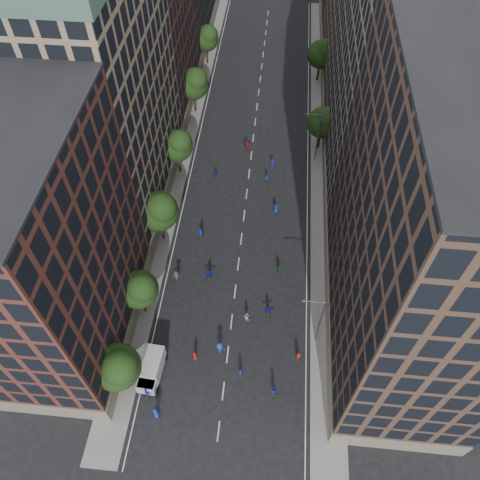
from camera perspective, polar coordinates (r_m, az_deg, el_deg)
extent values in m
plane|color=black|center=(76.46, 1.08, 7.81)|extent=(240.00, 240.00, 0.00)
cube|color=slate|center=(83.36, -6.91, 11.91)|extent=(4.00, 105.00, 0.15)
cube|color=slate|center=(82.27, 10.03, 10.80)|extent=(4.00, 105.00, 0.15)
cube|color=#4F251E|center=(51.43, -23.19, -1.90)|extent=(14.00, 22.00, 30.00)
cube|color=#836E55|center=(65.62, -16.57, 16.24)|extent=(14.00, 26.00, 34.00)
cube|color=#4F251E|center=(85.72, -11.61, 23.76)|extent=(14.00, 20.00, 28.00)
cube|color=#473126|center=(48.57, 21.72, 0.52)|extent=(14.00, 30.00, 36.00)
cube|color=#6B6258|center=(70.93, 17.92, 18.29)|extent=(14.00, 28.00, 33.00)
cylinder|color=black|center=(56.62, -13.98, -16.20)|extent=(0.36, 0.36, 3.96)
sphere|color=black|center=(53.38, -14.74, -14.74)|extent=(5.20, 5.20, 5.20)
sphere|color=black|center=(51.85, -14.48, -14.79)|extent=(3.90, 3.90, 3.90)
cylinder|color=black|center=(60.77, -11.67, -7.60)|extent=(0.36, 0.36, 3.70)
sphere|color=black|center=(57.96, -12.20, -5.91)|extent=(4.80, 4.80, 4.80)
sphere|color=black|center=(56.57, -11.93, -5.73)|extent=(3.60, 3.60, 3.60)
cylinder|color=black|center=(67.08, -9.49, 1.32)|extent=(0.36, 0.36, 4.22)
sphere|color=black|center=(64.20, -9.93, 3.49)|extent=(5.60, 5.60, 5.60)
sphere|color=black|center=(62.65, -9.59, 3.91)|extent=(4.20, 4.20, 4.20)
cylinder|color=black|center=(76.51, -7.40, 9.34)|extent=(0.36, 0.36, 3.87)
sphere|color=black|center=(74.19, -7.68, 11.33)|extent=(5.00, 5.00, 5.00)
sphere|color=black|center=(72.89, -7.37, 11.80)|extent=(3.75, 3.75, 3.75)
cylinder|color=black|center=(88.61, -5.54, 16.40)|extent=(0.36, 0.36, 4.05)
sphere|color=black|center=(86.53, -5.74, 18.38)|extent=(5.40, 5.40, 5.40)
sphere|color=black|center=(85.23, -5.40, 18.92)|extent=(4.05, 4.05, 4.05)
cylinder|color=black|center=(101.90, -4.05, 21.58)|extent=(0.36, 0.36, 3.78)
sphere|color=black|center=(100.21, -4.17, 23.28)|extent=(4.80, 4.80, 4.80)
sphere|color=black|center=(99.13, -3.88, 23.75)|extent=(3.60, 3.60, 3.60)
cylinder|color=black|center=(81.43, 9.64, 12.03)|extent=(0.36, 0.36, 3.74)
sphere|color=black|center=(79.32, 9.97, 13.91)|extent=(5.00, 5.00, 5.00)
sphere|color=black|center=(78.24, 10.57, 14.36)|extent=(3.75, 3.75, 3.75)
cylinder|color=black|center=(97.61, 9.53, 19.59)|extent=(0.36, 0.36, 3.96)
sphere|color=black|center=(95.77, 9.83, 21.40)|extent=(5.20, 5.20, 5.20)
sphere|color=black|center=(94.73, 10.37, 21.87)|extent=(3.90, 3.90, 3.90)
cylinder|color=#595B60|center=(56.03, 9.73, -9.86)|extent=(0.18, 0.18, 9.00)
cylinder|color=#595B60|center=(52.01, 9.07, -7.44)|extent=(2.40, 0.12, 0.12)
cube|color=#595B60|center=(51.95, 7.85, -7.39)|extent=(0.50, 0.22, 0.15)
cylinder|color=#595B60|center=(77.40, 9.47, 12.15)|extent=(0.18, 0.18, 9.00)
cylinder|color=#595B60|center=(74.55, 8.99, 14.88)|extent=(2.40, 0.12, 0.12)
cube|color=#595B60|center=(74.50, 8.11, 14.93)|extent=(0.50, 0.22, 0.15)
cube|color=silver|center=(57.17, -10.64, -14.64)|extent=(2.50, 3.99, 2.35)
cube|color=silver|center=(56.77, -11.24, -16.94)|extent=(2.25, 1.85, 1.49)
cube|color=black|center=(56.14, -11.36, -16.68)|extent=(2.01, 1.51, 0.11)
cylinder|color=black|center=(57.60, -12.28, -17.26)|extent=(0.32, 0.83, 0.81)
cylinder|color=black|center=(57.09, -10.16, -17.71)|extent=(0.32, 0.83, 0.81)
cylinder|color=black|center=(58.99, -11.08, -13.58)|extent=(0.32, 0.83, 0.81)
cylinder|color=black|center=(58.50, -9.04, -13.97)|extent=(0.32, 0.83, 0.81)
imported|color=#1532AF|center=(55.72, -10.22, -20.06)|extent=(1.06, 0.90, 1.85)
imported|color=navy|center=(56.68, 0.05, -15.89)|extent=(0.63, 0.49, 1.53)
imported|color=#132BA0|center=(56.02, 4.10, -17.80)|extent=(0.89, 0.75, 1.61)
imported|color=#1447A4|center=(57.76, -2.49, -13.01)|extent=(1.27, 0.77, 1.93)
imported|color=#1623B8|center=(56.64, -11.25, -17.76)|extent=(1.21, 0.82, 1.91)
imported|color=#1A14A6|center=(60.45, 3.47, -8.50)|extent=(1.46, 0.72, 1.51)
imported|color=maroon|center=(57.75, -5.51, -13.91)|extent=(0.77, 0.51, 1.54)
imported|color=#A7241B|center=(57.87, 7.13, -13.90)|extent=(0.59, 0.39, 1.59)
imported|color=beige|center=(59.85, 0.81, -9.34)|extent=(0.87, 0.75, 1.54)
imported|color=#3C3B3F|center=(63.39, -7.73, -4.40)|extent=(1.27, 0.81, 1.88)
imported|color=#1A5820|center=(63.65, 4.82, -3.71)|extent=(1.07, 0.56, 1.75)
imported|color=#141DA3|center=(63.25, -3.80, -4.16)|extent=(1.62, 0.60, 1.72)
imported|color=#132F9D|center=(70.63, 4.38, 3.84)|extent=(0.93, 0.75, 1.65)
imported|color=#13229D|center=(67.35, -4.82, 0.78)|extent=(0.81, 0.64, 1.94)
imported|color=#1343A0|center=(75.01, 3.28, 7.55)|extent=(0.99, 0.88, 1.70)
imported|color=#1B16B3|center=(77.67, 3.98, 9.30)|extent=(1.00, 0.60, 1.52)
imported|color=navy|center=(75.60, -3.02, 7.89)|extent=(0.93, 0.51, 1.49)
imported|color=maroon|center=(80.72, 0.81, 11.52)|extent=(1.74, 1.08, 1.79)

